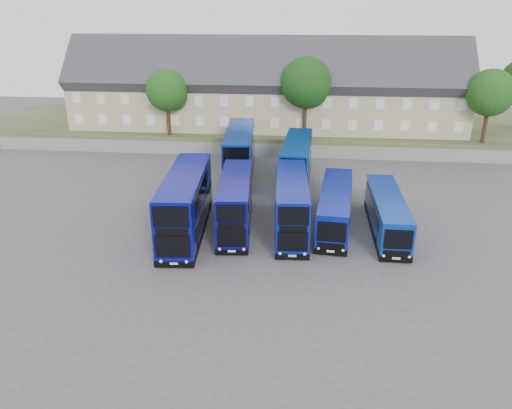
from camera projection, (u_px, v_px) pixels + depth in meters
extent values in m
plane|color=#4D4C52|center=(270.00, 250.00, 35.89)|extent=(120.00, 120.00, 0.00)
cube|color=slate|center=(286.00, 151.00, 57.78)|extent=(70.00, 0.40, 1.50)
cube|color=#3F4929|center=(290.00, 129.00, 66.92)|extent=(80.00, 20.00, 2.00)
cube|color=tan|center=(102.00, 101.00, 64.04)|extent=(6.00, 8.00, 6.00)
cube|color=#37373C|center=(100.00, 77.00, 62.93)|extent=(6.00, 10.40, 10.40)
cube|color=brown|center=(108.00, 45.00, 61.36)|extent=(0.60, 0.90, 1.40)
cube|color=tan|center=(148.00, 102.00, 63.47)|extent=(6.00, 8.00, 6.00)
cube|color=#37373C|center=(146.00, 78.00, 62.35)|extent=(6.00, 10.40, 10.40)
cube|color=brown|center=(155.00, 46.00, 60.78)|extent=(0.60, 0.90, 1.40)
cube|color=tan|center=(194.00, 103.00, 62.89)|extent=(6.00, 8.00, 6.00)
cube|color=#37373C|center=(193.00, 78.00, 61.78)|extent=(6.00, 10.40, 10.40)
cube|color=brown|center=(204.00, 46.00, 60.21)|extent=(0.60, 0.90, 1.40)
cube|color=tan|center=(241.00, 103.00, 62.32)|extent=(6.00, 8.00, 6.00)
cube|color=#37373C|center=(241.00, 79.00, 61.20)|extent=(6.00, 10.40, 10.40)
cube|color=brown|center=(253.00, 46.00, 59.64)|extent=(0.60, 0.90, 1.40)
cube|color=tan|center=(289.00, 104.00, 61.74)|extent=(6.00, 8.00, 6.00)
cube|color=#37373C|center=(290.00, 80.00, 60.63)|extent=(6.00, 10.40, 10.40)
cube|color=brown|center=(303.00, 47.00, 59.06)|extent=(0.60, 0.90, 1.40)
cube|color=tan|center=(338.00, 105.00, 61.17)|extent=(6.00, 8.00, 6.00)
cube|color=#37373C|center=(340.00, 80.00, 60.06)|extent=(6.00, 10.40, 10.40)
cube|color=brown|center=(355.00, 47.00, 58.49)|extent=(0.60, 0.90, 1.40)
cube|color=tan|center=(388.00, 106.00, 60.60)|extent=(6.00, 8.00, 6.00)
cube|color=#37373C|center=(390.00, 81.00, 59.48)|extent=(6.00, 10.40, 10.40)
cube|color=brown|center=(407.00, 48.00, 57.91)|extent=(0.60, 0.90, 1.40)
cube|color=tan|center=(439.00, 107.00, 60.02)|extent=(6.00, 8.00, 6.00)
cube|color=#37373C|center=(442.00, 82.00, 58.91)|extent=(6.00, 10.40, 10.40)
cube|color=brown|center=(460.00, 48.00, 57.34)|extent=(0.60, 0.90, 1.40)
cube|color=#070B81|center=(186.00, 202.00, 37.87)|extent=(3.58, 11.85, 4.32)
cube|color=black|center=(187.00, 228.00, 38.69)|extent=(3.62, 11.90, 0.45)
cube|color=black|center=(173.00, 247.00, 32.74)|extent=(2.35, 0.25, 1.59)
cube|color=black|center=(171.00, 217.00, 31.96)|extent=(2.35, 0.25, 1.49)
cylinder|color=black|center=(163.00, 247.00, 35.27)|extent=(0.38, 1.02, 1.00)
cube|color=#06077B|center=(235.00, 201.00, 38.93)|extent=(3.15, 10.26, 3.69)
cube|color=black|center=(236.00, 223.00, 39.64)|extent=(3.19, 10.30, 0.45)
cube|color=black|center=(231.00, 238.00, 34.50)|extent=(1.99, 0.23, 1.38)
cube|color=black|center=(231.00, 214.00, 33.82)|extent=(1.99, 0.23, 1.29)
cylinder|color=black|center=(220.00, 236.00, 36.93)|extent=(0.38, 1.02, 1.00)
cube|color=#07158E|center=(291.00, 203.00, 38.40)|extent=(2.96, 10.52, 3.81)
cube|color=black|center=(291.00, 226.00, 39.13)|extent=(3.00, 10.56, 0.45)
cube|color=black|center=(293.00, 242.00, 33.84)|extent=(2.06, 0.18, 1.42)
cube|color=black|center=(293.00, 216.00, 33.14)|extent=(2.06, 0.18, 1.32)
cylinder|color=black|center=(277.00, 240.00, 36.32)|extent=(0.36, 1.02, 1.00)
cube|color=#082E95|center=(240.00, 151.00, 51.01)|extent=(3.60, 11.92, 4.35)
cube|color=black|center=(240.00, 172.00, 51.84)|extent=(3.64, 11.97, 0.45)
cube|color=black|center=(236.00, 178.00, 45.86)|extent=(2.37, 0.25, 1.60)
cube|color=black|center=(236.00, 155.00, 45.06)|extent=(2.37, 0.25, 1.50)
cylinder|color=black|center=(226.00, 182.00, 48.38)|extent=(0.38, 1.02, 1.00)
cube|color=#083695|center=(297.00, 161.00, 48.48)|extent=(2.87, 10.91, 3.98)
cube|color=black|center=(296.00, 181.00, 49.24)|extent=(2.92, 10.95, 0.45)
cube|color=black|center=(292.00, 187.00, 43.79)|extent=(2.16, 0.14, 1.48)
cube|color=black|center=(293.00, 166.00, 43.05)|extent=(2.16, 0.14, 1.38)
cylinder|color=black|center=(282.00, 189.00, 46.36)|extent=(0.34, 1.01, 1.00)
cube|color=#081793|center=(335.00, 205.00, 39.44)|extent=(3.28, 11.19, 2.68)
cube|color=black|center=(334.00, 221.00, 39.95)|extent=(3.32, 11.23, 0.45)
cube|color=black|center=(332.00, 232.00, 34.32)|extent=(1.99, 0.24, 1.47)
cylinder|color=black|center=(319.00, 235.00, 37.04)|extent=(0.39, 1.02, 1.00)
cube|color=#082F98|center=(387.00, 212.00, 38.35)|extent=(2.20, 10.57, 2.56)
cube|color=black|center=(385.00, 228.00, 38.85)|extent=(2.24, 10.61, 0.45)
cube|color=black|center=(398.00, 240.00, 33.38)|extent=(1.90, 0.06, 1.41)
cylinder|color=black|center=(378.00, 242.00, 36.01)|extent=(0.30, 1.00, 1.00)
cylinder|color=#382314|center=(169.00, 119.00, 58.88)|extent=(0.44, 0.44, 3.75)
sphere|color=#113F12|center=(167.00, 91.00, 57.63)|extent=(4.80, 4.80, 4.80)
sphere|color=#113F12|center=(173.00, 97.00, 58.22)|extent=(3.30, 3.30, 3.30)
cylinder|color=#382314|center=(305.00, 118.00, 57.68)|extent=(0.44, 0.44, 4.50)
sphere|color=black|center=(306.00, 83.00, 56.17)|extent=(5.76, 5.76, 5.76)
sphere|color=black|center=(311.00, 90.00, 56.82)|extent=(3.96, 3.96, 3.96)
cylinder|color=#382314|center=(485.00, 125.00, 55.39)|extent=(0.44, 0.44, 4.00)
sphere|color=#19350E|center=(491.00, 93.00, 54.06)|extent=(5.12, 5.12, 5.12)
sphere|color=#19350E|center=(494.00, 100.00, 54.67)|extent=(3.52, 3.52, 3.52)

